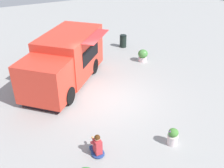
% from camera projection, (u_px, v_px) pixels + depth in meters
% --- Properties ---
extents(ground_plane, '(40.00, 40.00, 0.00)m').
position_uv_depth(ground_plane, '(109.00, 97.00, 11.83)').
color(ground_plane, '#9C9D9B').
extents(food_truck, '(5.24, 5.12, 2.32)m').
position_uv_depth(food_truck, '(65.00, 61.00, 12.50)').
color(food_truck, red).
rests_on(food_truck, ground_plane).
extents(person_customer, '(0.76, 0.44, 0.83)m').
position_uv_depth(person_customer, '(97.00, 147.00, 8.61)').
color(person_customer, navy).
rests_on(person_customer, ground_plane).
extents(planter_flowering_near, '(0.39, 0.39, 0.65)m').
position_uv_depth(planter_flowering_near, '(173.00, 137.00, 9.02)').
color(planter_flowering_near, silver).
rests_on(planter_flowering_near, ground_plane).
extents(planter_flowering_side, '(0.56, 0.56, 0.71)m').
position_uv_depth(planter_flowering_side, '(143.00, 55.00, 15.00)').
color(planter_flowering_side, silver).
rests_on(planter_flowering_side, ground_plane).
extents(trash_bin, '(0.44, 0.44, 0.83)m').
position_uv_depth(trash_bin, '(123.00, 41.00, 16.90)').
color(trash_bin, black).
rests_on(trash_bin, ground_plane).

